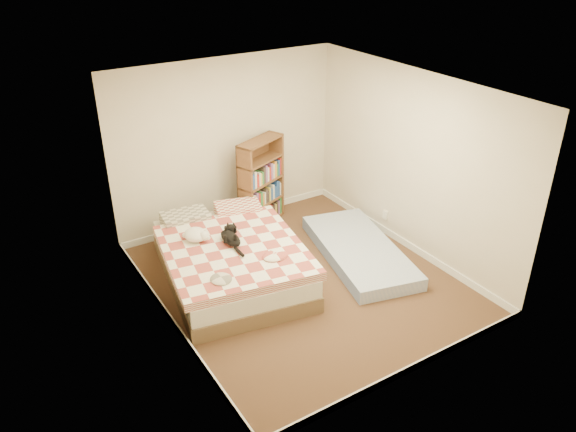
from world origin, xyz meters
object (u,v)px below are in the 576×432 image
floor_mattress (359,251)px  white_dog (197,235)px  bed (229,258)px  black_cat (230,237)px  bookshelf (261,191)px

floor_mattress → white_dog: (-2.06, 0.72, 0.53)m
bed → floor_mattress: size_ratio=1.22×
bed → black_cat: size_ratio=3.61×
bed → white_dog: size_ratio=6.78×
black_cat → bed: bearing=112.6°
bed → floor_mattress: bearing=-6.6°
floor_mattress → white_dog: size_ratio=5.57×
black_cat → floor_mattress: bearing=12.7°
bed → black_cat: bearing=-85.2°
bookshelf → white_dog: bookshelf is taller
bookshelf → floor_mattress: bookshelf is taller
bed → bookshelf: bookshelf is taller
black_cat → white_dog: bearing=169.9°
black_cat → bookshelf: bearing=74.3°
white_dog → bookshelf: bearing=44.7°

